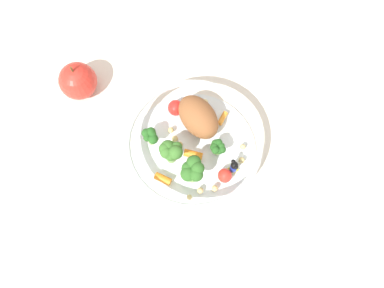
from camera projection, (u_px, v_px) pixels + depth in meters
The scene contains 3 objects.
ground_plane at pixel (196, 148), 0.71m from camera, with size 2.40×2.40×0.00m, color silver.
food_container at pixel (192, 140), 0.68m from camera, with size 0.23×0.23×0.07m.
loose_apple at pixel (78, 81), 0.72m from camera, with size 0.07×0.07×0.08m.
Camera 1 is at (0.18, 0.16, 0.67)m, focal length 37.64 mm.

